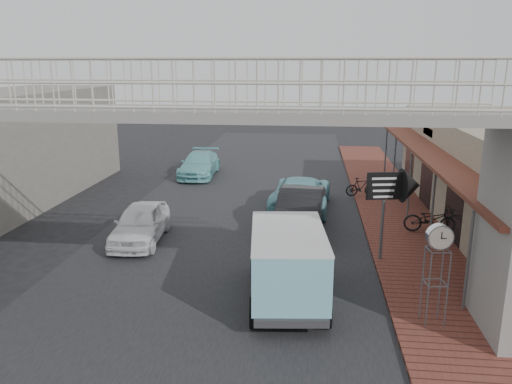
% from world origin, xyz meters
% --- Properties ---
extents(ground, '(120.00, 120.00, 0.00)m').
position_xyz_m(ground, '(0.00, 0.00, 0.00)').
color(ground, black).
rests_on(ground, ground).
extents(road_strip, '(10.00, 60.00, 0.01)m').
position_xyz_m(road_strip, '(0.00, 0.00, 0.01)').
color(road_strip, black).
rests_on(road_strip, ground).
extents(sidewalk, '(3.00, 40.00, 0.10)m').
position_xyz_m(sidewalk, '(6.50, 3.00, 0.05)').
color(sidewalk, brown).
rests_on(sidewalk, ground).
extents(footbridge, '(16.40, 2.40, 6.34)m').
position_xyz_m(footbridge, '(0.00, -4.00, 3.18)').
color(footbridge, gray).
rests_on(footbridge, ground).
extents(building_far_left, '(5.00, 14.00, 5.00)m').
position_xyz_m(building_far_left, '(-11.00, 6.00, 2.50)').
color(building_far_left, gray).
rests_on(building_far_left, ground).
extents(white_hatchback, '(1.89, 4.06, 1.35)m').
position_xyz_m(white_hatchback, '(-3.15, 1.24, 0.67)').
color(white_hatchback, white).
rests_on(white_hatchback, ground).
extents(dark_sedan, '(2.06, 4.85, 1.55)m').
position_xyz_m(dark_sedan, '(2.53, 3.17, 0.78)').
color(dark_sedan, black).
rests_on(dark_sedan, ground).
extents(angkot_curb, '(2.73, 5.33, 1.44)m').
position_xyz_m(angkot_curb, '(2.50, 6.08, 0.72)').
color(angkot_curb, '#74BEC9').
rests_on(angkot_curb, ground).
extents(angkot_far, '(2.00, 4.63, 1.33)m').
position_xyz_m(angkot_far, '(-3.40, 12.03, 0.66)').
color(angkot_far, '#77C9CE').
rests_on(angkot_far, ground).
extents(angkot_van, '(2.32, 4.40, 2.08)m').
position_xyz_m(angkot_van, '(2.34, -2.88, 1.32)').
color(angkot_van, black).
rests_on(angkot_van, ground).
extents(motorcycle_near, '(2.01, 0.86, 1.03)m').
position_xyz_m(motorcycle_near, '(7.39, 3.07, 0.61)').
color(motorcycle_near, black).
rests_on(motorcycle_near, sidewalk).
extents(motorcycle_far, '(1.56, 0.78, 0.90)m').
position_xyz_m(motorcycle_far, '(5.30, 8.12, 0.55)').
color(motorcycle_far, black).
rests_on(motorcycle_far, sidewalk).
extents(street_clock, '(0.63, 0.54, 2.52)m').
position_xyz_m(street_clock, '(5.93, -3.81, 2.19)').
color(street_clock, '#59595B').
rests_on(street_clock, sidewalk).
extents(arrow_sign, '(1.78, 1.16, 2.97)m').
position_xyz_m(arrow_sign, '(5.92, 0.32, 2.50)').
color(arrow_sign, '#59595B').
rests_on(arrow_sign, sidewalk).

